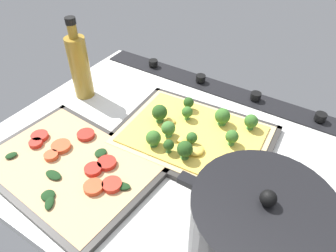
% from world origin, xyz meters
% --- Properties ---
extents(ground_plane, '(0.84, 0.64, 0.03)m').
position_xyz_m(ground_plane, '(0.00, 0.00, -0.01)').
color(ground_plane, silver).
extents(stove_control_panel, '(0.81, 0.07, 0.03)m').
position_xyz_m(stove_control_panel, '(0.00, -0.28, 0.01)').
color(stove_control_panel, black).
rests_on(stove_control_panel, ground_plane).
extents(baking_tray_front, '(0.37, 0.29, 0.01)m').
position_xyz_m(baking_tray_front, '(-0.02, -0.06, 0.00)').
color(baking_tray_front, '#33302D').
rests_on(baking_tray_front, ground_plane).
extents(broccoli_pizza, '(0.34, 0.26, 0.06)m').
position_xyz_m(broccoli_pizza, '(-0.02, -0.06, 0.02)').
color(broccoli_pizza, '#D3B77F').
rests_on(broccoli_pizza, baking_tray_front).
extents(baking_tray_back, '(0.38, 0.28, 0.01)m').
position_xyz_m(baking_tray_back, '(0.16, 0.16, 0.00)').
color(baking_tray_back, '#33302D').
rests_on(baking_tray_back, ground_plane).
extents(veggie_pizza_back, '(0.35, 0.26, 0.02)m').
position_xyz_m(veggie_pizza_back, '(0.16, 0.16, 0.01)').
color(veggie_pizza_back, tan).
rests_on(veggie_pizza_back, baking_tray_back).
extents(cooking_pot, '(0.28, 0.21, 0.16)m').
position_xyz_m(cooking_pot, '(-0.23, 0.13, 0.07)').
color(cooking_pot, black).
rests_on(cooking_pot, ground_plane).
extents(oil_bottle, '(0.05, 0.05, 0.22)m').
position_xyz_m(oil_bottle, '(0.33, -0.06, 0.09)').
color(oil_bottle, olive).
rests_on(oil_bottle, ground_plane).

